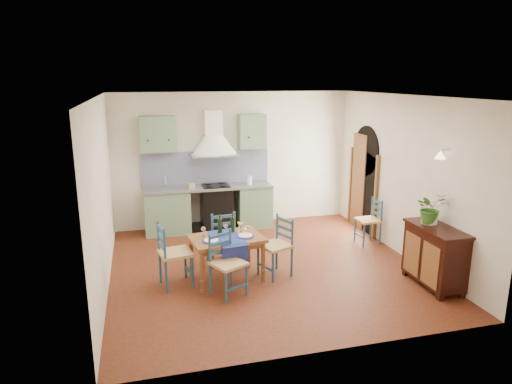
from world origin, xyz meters
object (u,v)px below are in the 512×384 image
sideboard (434,254)px  chair_near (227,263)px  dining_table (227,242)px  potted_plant (430,208)px

sideboard → chair_near: bearing=170.7°
dining_table → chair_near: 0.53m
dining_table → chair_near: (-0.10, -0.50, -0.14)m
sideboard → potted_plant: 0.70m
dining_table → chair_near: dining_table is taller
sideboard → potted_plant: (0.00, 0.20, 0.67)m
chair_near → sideboard: 3.11m
chair_near → potted_plant: 3.16m
chair_near → potted_plant: (3.07, -0.30, 0.69)m
dining_table → potted_plant: potted_plant is taller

